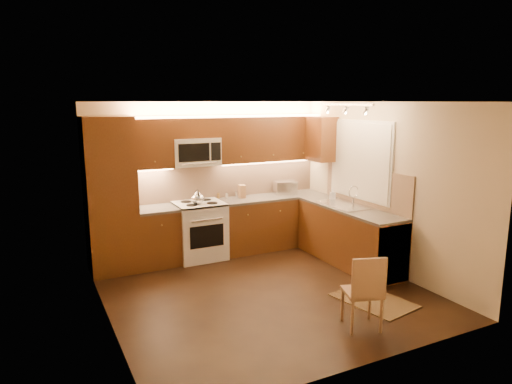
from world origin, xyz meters
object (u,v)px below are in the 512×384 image
microwave (195,152)px  sink (344,201)px  toaster_oven (285,187)px  knife_block (242,191)px  stove (200,230)px  kettle (197,197)px  dining_chair (362,290)px  soap_bottle (333,194)px

microwave → sink: 2.48m
toaster_oven → knife_block: bearing=-170.9°
stove → kettle: bearing=-120.5°
knife_block → dining_chair: size_ratio=0.25×
microwave → toaster_oven: (1.64, -0.03, -0.71)m
stove → microwave: (0.00, 0.14, 1.26)m
kettle → soap_bottle: bearing=-13.9°
stove → kettle: (-0.06, -0.10, 0.58)m
sink → knife_block: knife_block is taller
knife_block → sink: bearing=-37.0°
sink → soap_bottle: soap_bottle is taller
knife_block → toaster_oven: bearing=7.4°
stove → microwave: size_ratio=1.21×
stove → toaster_oven: size_ratio=2.46×
sink → knife_block: (-1.18, 1.26, 0.03)m
kettle → toaster_oven: (1.70, 0.20, -0.03)m
stove → sink: bearing=-29.4°
microwave → soap_bottle: bearing=-21.8°
stove → knife_block: 1.00m
microwave → knife_block: bearing=0.0°
kettle → sink: bearing=-24.8°
kettle → toaster_oven: kettle is taller
microwave → sink: size_ratio=0.88×
toaster_oven → soap_bottle: bearing=-49.3°
microwave → knife_block: (0.82, 0.00, -0.71)m
toaster_oven → soap_bottle: 0.92m
kettle → soap_bottle: size_ratio=1.28×
kettle → knife_block: kettle is taller
microwave → dining_chair: microwave is taller
sink → knife_block: bearing=133.1°
sink → toaster_oven: (-0.36, 1.23, 0.04)m
soap_bottle → kettle: bearing=-172.0°
toaster_oven → dining_chair: toaster_oven is taller
knife_block → kettle: bearing=-155.0°
sink → dining_chair: sink is taller
microwave → kettle: 0.72m
stove → kettle: 0.59m
sink → toaster_oven: toaster_oven is taller
stove → kettle: kettle is taller
kettle → microwave: bearing=77.4°
toaster_oven → knife_block: 0.82m
microwave → kettle: bearing=-104.2°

